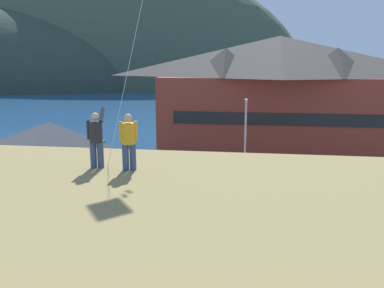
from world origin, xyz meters
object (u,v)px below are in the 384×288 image
(parked_car_lone_by_shed, at_px, (286,230))
(parked_car_mid_row_near, at_px, (59,207))
(wharf_dock, at_px, (234,131))
(person_companion, at_px, (129,140))
(harbor_lodge, at_px, (278,94))
(parking_light_pole, at_px, (245,136))
(parked_car_front_row_end, at_px, (145,210))
(parked_car_back_row_left, at_px, (145,186))
(person_kite_flyer, at_px, (96,138))
(storage_shed_near_lot, at_px, (52,158))
(parked_car_front_row_red, at_px, (257,188))
(moored_boat_wharfside, at_px, (208,123))

(parked_car_lone_by_shed, height_order, parked_car_mid_row_near, same)
(wharf_dock, xyz_separation_m, person_companion, (-1.56, -41.18, 6.90))
(harbor_lodge, xyz_separation_m, wharf_dock, (-4.69, 11.98, -5.85))
(parking_light_pole, bearing_deg, parked_car_front_row_end, -121.61)
(parked_car_lone_by_shed, bearing_deg, parked_car_back_row_left, 145.02)
(harbor_lodge, bearing_deg, person_kite_flyer, -104.13)
(harbor_lodge, bearing_deg, parked_car_lone_by_shed, -91.72)
(storage_shed_near_lot, relative_size, parked_car_front_row_red, 1.54)
(harbor_lodge, distance_m, parked_car_mid_row_near, 24.24)
(harbor_lodge, relative_size, moored_boat_wharfside, 2.76)
(parking_light_pole, bearing_deg, person_companion, -99.87)
(storage_shed_near_lot, xyz_separation_m, parked_car_front_row_red, (14.41, 0.30, -1.70))
(parked_car_mid_row_near, bearing_deg, moored_boat_wharfside, 81.49)
(parked_car_back_row_left, xyz_separation_m, parking_light_pole, (6.69, 4.42, 2.83))
(parked_car_back_row_left, height_order, person_kite_flyer, person_kite_flyer)
(moored_boat_wharfside, relative_size, parked_car_lone_by_shed, 2.04)
(parked_car_front_row_red, height_order, parked_car_lone_by_shed, same)
(parked_car_front_row_red, relative_size, parked_car_back_row_left, 1.02)
(parked_car_mid_row_near, bearing_deg, parked_car_back_row_left, 50.26)
(parked_car_front_row_end, height_order, person_kite_flyer, person_kite_flyer)
(moored_boat_wharfside, xyz_separation_m, parked_car_lone_by_shed, (7.79, -36.22, 0.34))
(harbor_lodge, xyz_separation_m, moored_boat_wharfside, (-8.42, 15.31, -5.48))
(wharf_dock, relative_size, parked_car_back_row_left, 3.12)
(moored_boat_wharfside, distance_m, parking_light_pole, 26.27)
(moored_boat_wharfside, bearing_deg, parked_car_front_row_end, -90.06)
(parked_car_lone_by_shed, relative_size, parking_light_pole, 0.65)
(storage_shed_near_lot, bearing_deg, parked_car_front_row_red, 1.21)
(storage_shed_near_lot, distance_m, person_companion, 18.49)
(harbor_lodge, height_order, parked_car_front_row_end, harbor_lodge)
(parked_car_front_row_end, distance_m, person_kite_flyer, 11.77)
(moored_boat_wharfside, bearing_deg, parked_car_front_row_red, -77.71)
(parked_car_lone_by_shed, xyz_separation_m, parked_car_back_row_left, (-9.00, 6.30, 0.00))
(parked_car_front_row_end, xyz_separation_m, person_companion, (2.21, -10.05, 6.19))
(harbor_lodge, height_order, parked_car_back_row_left, harbor_lodge)
(parked_car_back_row_left, relative_size, person_kite_flyer, 2.30)
(harbor_lodge, xyz_separation_m, person_kite_flyer, (-7.32, -29.09, 1.07))
(storage_shed_near_lot, distance_m, parked_car_front_row_end, 9.41)
(parked_car_lone_by_shed, bearing_deg, parked_car_front_row_end, 167.35)
(parked_car_front_row_red, height_order, parking_light_pole, parking_light_pole)
(parked_car_lone_by_shed, height_order, parked_car_back_row_left, same)
(parked_car_mid_row_near, height_order, parked_car_back_row_left, same)
(harbor_lodge, bearing_deg, wharf_dock, 111.38)
(storage_shed_near_lot, height_order, parked_car_front_row_red, storage_shed_near_lot)
(harbor_lodge, bearing_deg, parking_light_pole, -106.09)
(parked_car_mid_row_near, relative_size, parked_car_back_row_left, 1.01)
(parked_car_front_row_red, xyz_separation_m, person_kite_flyer, (-5.32, -14.97, 6.21))
(parked_car_front_row_end, bearing_deg, parking_light_pole, 58.39)
(moored_boat_wharfside, bearing_deg, parked_car_mid_row_near, -98.51)
(parking_light_pole, height_order, person_companion, person_companion)
(harbor_lodge, bearing_deg, parked_car_front_row_red, -98.08)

